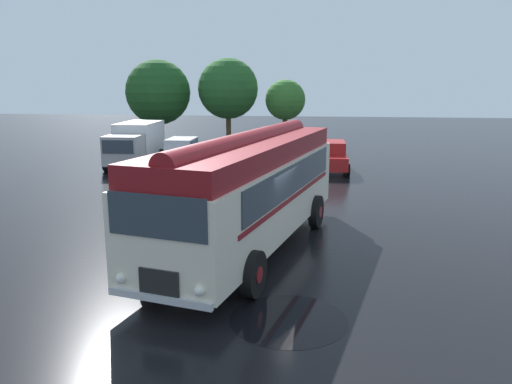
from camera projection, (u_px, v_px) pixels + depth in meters
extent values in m
plane|color=black|center=(251.00, 256.00, 14.16)|extent=(120.00, 120.00, 0.00)
cube|color=silver|center=(249.00, 196.00, 14.42)|extent=(4.69, 10.31, 2.10)
cube|color=maroon|center=(249.00, 151.00, 14.13)|extent=(4.45, 10.07, 0.56)
cylinder|color=maroon|center=(249.00, 141.00, 14.07)|extent=(2.73, 9.39, 0.60)
cube|color=#2D3842|center=(295.00, 178.00, 14.14)|extent=(1.84, 7.80, 0.84)
cube|color=#2D3842|center=(214.00, 173.00, 15.00)|extent=(1.84, 7.80, 0.84)
cube|color=maroon|center=(293.00, 197.00, 14.16)|extent=(1.88, 8.00, 0.12)
cube|color=maroon|center=(213.00, 191.00, 15.02)|extent=(1.88, 8.00, 0.12)
cube|color=#2D3842|center=(156.00, 217.00, 9.68)|extent=(2.15, 0.53, 0.88)
cube|color=black|center=(159.00, 283.00, 9.97)|extent=(0.89, 0.26, 0.56)
cube|color=silver|center=(159.00, 299.00, 10.02)|extent=(2.34, 0.63, 0.16)
sphere|color=white|center=(199.00, 291.00, 9.66)|extent=(0.22, 0.22, 0.22)
sphere|color=white|center=(121.00, 278.00, 10.28)|extent=(0.22, 0.22, 0.22)
cylinder|color=black|center=(254.00, 274.00, 11.36)|extent=(0.52, 1.13, 1.10)
cylinder|color=maroon|center=(254.00, 274.00, 11.36)|extent=(0.40, 0.45, 0.39)
cylinder|color=black|center=(155.00, 260.00, 12.25)|extent=(0.52, 1.13, 1.10)
cylinder|color=maroon|center=(155.00, 260.00, 12.25)|extent=(0.40, 0.45, 0.39)
cylinder|color=black|center=(316.00, 212.00, 16.85)|extent=(0.52, 1.13, 1.10)
cylinder|color=maroon|center=(316.00, 212.00, 16.85)|extent=(0.40, 0.45, 0.39)
cylinder|color=black|center=(245.00, 205.00, 17.74)|extent=(0.52, 1.13, 1.10)
cylinder|color=maroon|center=(245.00, 205.00, 17.74)|extent=(0.40, 0.45, 0.39)
cube|color=#B7BABF|center=(181.00, 156.00, 28.88)|extent=(1.81, 4.24, 0.70)
cube|color=#B7BABF|center=(182.00, 144.00, 28.88)|extent=(1.55, 2.22, 0.64)
cube|color=#2D3842|center=(194.00, 144.00, 28.80)|extent=(0.08, 1.93, 0.50)
cube|color=#2D3842|center=(169.00, 144.00, 28.95)|extent=(0.08, 1.93, 0.50)
cylinder|color=black|center=(191.00, 166.00, 27.60)|extent=(0.22, 0.65, 0.64)
cylinder|color=black|center=(160.00, 165.00, 27.78)|extent=(0.22, 0.65, 0.64)
cylinder|color=black|center=(201.00, 159.00, 30.13)|extent=(0.22, 0.65, 0.64)
cylinder|color=black|center=(173.00, 158.00, 30.31)|extent=(0.22, 0.65, 0.64)
cube|color=navy|center=(237.00, 156.00, 28.70)|extent=(1.77, 4.23, 0.70)
cube|color=navy|center=(238.00, 144.00, 28.71)|extent=(1.53, 2.21, 0.64)
cube|color=#2D3842|center=(251.00, 144.00, 28.60)|extent=(0.06, 1.93, 0.50)
cube|color=#2D3842|center=(225.00, 144.00, 28.81)|extent=(0.06, 1.93, 0.50)
cylinder|color=black|center=(249.00, 166.00, 27.40)|extent=(0.21, 0.64, 0.64)
cylinder|color=black|center=(217.00, 165.00, 27.65)|extent=(0.21, 0.64, 0.64)
cylinder|color=black|center=(256.00, 159.00, 29.91)|extent=(0.21, 0.64, 0.64)
cylinder|color=black|center=(227.00, 158.00, 30.16)|extent=(0.21, 0.64, 0.64)
cube|color=#B7BABF|center=(280.00, 156.00, 28.94)|extent=(1.84, 4.25, 0.70)
cube|color=#B7BABF|center=(280.00, 144.00, 28.94)|extent=(1.57, 2.23, 0.64)
cube|color=#2D3842|center=(293.00, 144.00, 28.82)|extent=(0.09, 1.93, 0.50)
cube|color=#2D3842|center=(267.00, 143.00, 29.06)|extent=(0.09, 1.93, 0.50)
cylinder|color=black|center=(293.00, 165.00, 27.62)|extent=(0.22, 0.65, 0.64)
cylinder|color=black|center=(261.00, 165.00, 27.90)|extent=(0.22, 0.65, 0.64)
cylinder|color=black|center=(297.00, 159.00, 30.13)|extent=(0.22, 0.65, 0.64)
cylinder|color=black|center=(268.00, 158.00, 30.41)|extent=(0.22, 0.65, 0.64)
cube|color=maroon|center=(330.00, 159.00, 27.46)|extent=(1.76, 4.22, 0.70)
cube|color=maroon|center=(331.00, 147.00, 27.46)|extent=(1.53, 2.21, 0.64)
cube|color=#2D3842|center=(345.00, 147.00, 27.38)|extent=(0.05, 1.93, 0.50)
cube|color=#2D3842|center=(317.00, 147.00, 27.55)|extent=(0.05, 1.93, 0.50)
cylinder|color=black|center=(348.00, 170.00, 26.18)|extent=(0.21, 0.64, 0.64)
cylinder|color=black|center=(314.00, 169.00, 26.37)|extent=(0.21, 0.64, 0.64)
cylinder|color=black|center=(345.00, 162.00, 28.70)|extent=(0.21, 0.64, 0.64)
cylinder|color=black|center=(314.00, 162.00, 28.90)|extent=(0.21, 0.64, 0.64)
cube|color=silver|center=(140.00, 140.00, 30.02)|extent=(2.17, 4.03, 2.10)
cube|color=#A4A4A4|center=(124.00, 150.00, 27.25)|extent=(1.97, 1.82, 1.60)
cube|color=#2D3842|center=(118.00, 147.00, 26.34)|extent=(1.70, 0.10, 0.72)
cylinder|color=black|center=(143.00, 165.00, 27.40)|extent=(0.27, 0.81, 0.80)
cylinder|color=black|center=(107.00, 164.00, 27.57)|extent=(0.27, 0.81, 0.80)
cylinder|color=black|center=(161.00, 155.00, 30.87)|extent=(0.27, 0.81, 0.80)
cylinder|color=black|center=(128.00, 155.00, 31.04)|extent=(0.27, 0.81, 0.80)
cylinder|color=#4C3823|center=(160.00, 132.00, 37.28)|extent=(0.29, 0.29, 2.34)
sphere|color=#1E4C1E|center=(158.00, 92.00, 36.65)|extent=(4.73, 4.73, 4.73)
sphere|color=#1E4C1E|center=(159.00, 95.00, 36.60)|extent=(3.34, 3.34, 3.34)
cylinder|color=#4C3823|center=(229.00, 130.00, 37.03)|extent=(0.37, 0.37, 2.73)
sphere|color=#235623|center=(228.00, 89.00, 36.38)|extent=(4.40, 4.40, 4.40)
sphere|color=#235623|center=(219.00, 91.00, 36.14)|extent=(2.77, 2.77, 2.77)
cylinder|color=#4C3823|center=(285.00, 132.00, 36.65)|extent=(0.36, 0.36, 2.50)
sphere|color=#336B28|center=(285.00, 100.00, 36.15)|extent=(2.91, 2.91, 2.91)
sphere|color=#336B28|center=(286.00, 96.00, 36.23)|extent=(1.79, 1.79, 1.79)
cone|color=orange|center=(116.00, 251.00, 13.77)|extent=(0.36, 0.36, 0.55)
cylinder|color=black|center=(289.00, 319.00, 10.36)|extent=(2.46, 2.46, 0.01)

